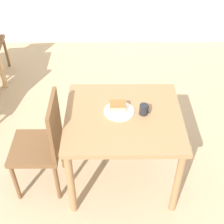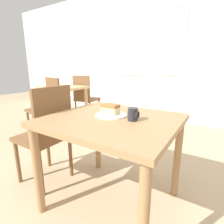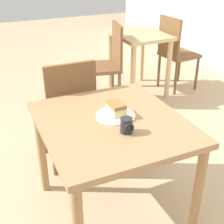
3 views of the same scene
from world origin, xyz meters
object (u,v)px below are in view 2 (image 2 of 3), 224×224
(dining_table_far, at_px, (64,95))
(chair_far_opposite, at_px, (85,97))
(chair_near_window, at_px, (47,132))
(chair_far_corner, at_px, (47,106))
(coffee_mug, at_px, (133,114))
(cake_slice, at_px, (110,109))
(dining_table_near, at_px, (112,131))
(plate, at_px, (111,115))

(dining_table_far, xyz_separation_m, chair_far_opposite, (0.10, 0.49, -0.09))
(chair_near_window, bearing_deg, chair_far_corner, -128.06)
(chair_far_corner, height_order, coffee_mug, chair_far_corner)
(cake_slice, bearing_deg, chair_near_window, -167.48)
(dining_table_near, distance_m, coffee_mug, 0.23)
(dining_table_far, height_order, chair_far_corner, chair_far_corner)
(plate, bearing_deg, cake_slice, 144.44)
(dining_table_far, relative_size, plate, 3.13)
(chair_far_corner, height_order, chair_far_opposite, same)
(chair_far_corner, distance_m, coffee_mug, 1.96)
(chair_near_window, relative_size, chair_far_opposite, 1.00)
(dining_table_near, xyz_separation_m, chair_far_opposite, (-1.70, 1.67, -0.12))
(dining_table_near, xyz_separation_m, coffee_mug, (0.16, 0.02, 0.15))
(dining_table_near, relative_size, coffee_mug, 10.53)
(dining_table_far, relative_size, cake_slice, 5.90)
(plate, distance_m, cake_slice, 0.05)
(dining_table_near, height_order, cake_slice, cake_slice)
(dining_table_near, bearing_deg, coffee_mug, 6.04)
(chair_near_window, relative_size, cake_slice, 7.26)
(dining_table_near, height_order, chair_near_window, chair_near_window)
(dining_table_far, height_order, chair_far_opposite, chair_far_opposite)
(chair_far_corner, bearing_deg, chair_far_opposite, 104.00)
(chair_near_window, relative_size, plate, 3.85)
(cake_slice, bearing_deg, dining_table_near, -47.16)
(chair_far_corner, xyz_separation_m, chair_far_opposite, (-0.05, 0.98, 0.00))
(coffee_mug, bearing_deg, chair_far_opposite, 138.55)
(dining_table_far, distance_m, chair_far_corner, 0.52)
(dining_table_near, height_order, chair_far_opposite, chair_far_opposite)
(dining_table_near, xyz_separation_m, dining_table_far, (-1.80, 1.18, -0.03))
(dining_table_far, relative_size, chair_far_opposite, 0.81)
(chair_far_opposite, distance_m, cake_slice, 2.33)
(dining_table_near, height_order, chair_far_corner, chair_far_corner)
(dining_table_near, distance_m, plate, 0.13)
(coffee_mug, bearing_deg, plate, 172.59)
(cake_slice, bearing_deg, chair_far_opposite, 135.71)
(dining_table_near, xyz_separation_m, cake_slice, (-0.05, 0.05, 0.16))
(dining_table_far, distance_m, coffee_mug, 2.29)
(chair_far_opposite, relative_size, coffee_mug, 10.61)
(chair_far_corner, distance_m, chair_far_opposite, 0.98)
(dining_table_near, distance_m, dining_table_far, 2.15)
(coffee_mug, bearing_deg, dining_table_near, -173.96)
(cake_slice, relative_size, coffee_mug, 1.46)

